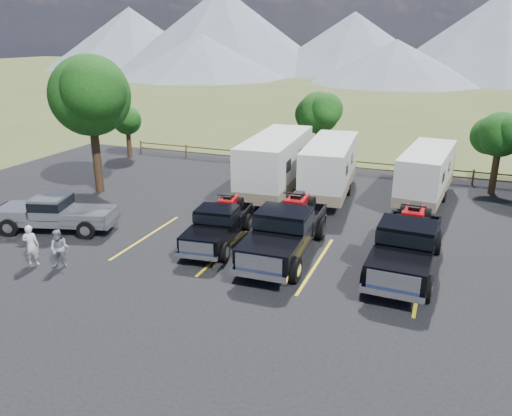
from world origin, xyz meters
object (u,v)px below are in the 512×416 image
at_px(rig_center, 285,229).
at_px(trailer_right, 426,174).
at_px(trailer_left, 275,164).
at_px(person_a, 31,245).
at_px(tree_big_nw, 90,95).
at_px(trailer_center, 330,168).
at_px(pickup_silver, 55,213).
at_px(rig_left, 219,223).
at_px(rig_right, 407,243).
at_px(person_b, 60,249).

xyz_separation_m(rig_center, trailer_right, (4.92, 9.52, 0.43)).
bearing_deg(trailer_left, person_a, -119.02).
relative_size(tree_big_nw, rig_center, 1.14).
xyz_separation_m(trailer_center, pickup_silver, (-10.61, -10.00, -0.75)).
height_order(tree_big_nw, pickup_silver, tree_big_nw).
height_order(trailer_center, person_a, trailer_center).
relative_size(rig_left, rig_right, 0.84).
bearing_deg(rig_right, trailer_center, 123.42).
bearing_deg(trailer_right, person_b, -126.88).
bearing_deg(rig_left, pickup_silver, -175.24).
distance_m(rig_right, pickup_silver, 15.79).
bearing_deg(rig_right, rig_center, -174.15).
xyz_separation_m(pickup_silver, person_b, (2.99, -3.07, -0.10)).
bearing_deg(trailer_left, rig_center, -71.24).
bearing_deg(tree_big_nw, pickup_silver, -69.63).
relative_size(trailer_center, trailer_right, 1.07).
bearing_deg(pickup_silver, person_b, 27.61).
height_order(rig_left, person_a, rig_left).
bearing_deg(trailer_right, pickup_silver, -139.78).
relative_size(trailer_right, person_a, 4.98).
bearing_deg(rig_center, person_b, -152.24).
relative_size(person_a, person_b, 1.08).
xyz_separation_m(pickup_silver, person_a, (1.78, -3.31, -0.04)).
relative_size(rig_right, person_b, 4.33).
bearing_deg(rig_center, pickup_silver, -174.57).
xyz_separation_m(trailer_right, pickup_silver, (-15.76, -10.94, -0.64)).
bearing_deg(person_b, rig_left, 24.41).
relative_size(pickup_silver, person_b, 3.78).
bearing_deg(trailer_right, rig_left, -125.31).
distance_m(rig_left, trailer_center, 8.94).
xyz_separation_m(trailer_right, person_a, (-13.98, -14.25, -0.68)).
height_order(tree_big_nw, rig_right, tree_big_nw).
height_order(rig_center, person_b, rig_center).
distance_m(trailer_right, person_a, 19.98).
bearing_deg(rig_right, rig_left, -176.89).
height_order(rig_right, trailer_right, trailer_right).
distance_m(tree_big_nw, trailer_right, 19.08).
relative_size(trailer_left, pickup_silver, 1.64).
bearing_deg(trailer_center, person_b, -125.37).
xyz_separation_m(trailer_center, person_a, (-8.83, -13.31, -0.79)).
distance_m(tree_big_nw, rig_center, 14.49).
bearing_deg(person_b, rig_right, 0.57).
xyz_separation_m(rig_center, pickup_silver, (-10.85, -1.42, -0.21)).
bearing_deg(person_b, trailer_right, 27.35).
bearing_deg(tree_big_nw, rig_right, -13.02).
bearing_deg(trailer_left, trailer_right, 9.18).
xyz_separation_m(rig_left, trailer_center, (2.92, 8.42, 0.75)).
xyz_separation_m(trailer_left, trailer_right, (8.08, 1.83, -0.24)).
height_order(person_a, person_b, person_a).
xyz_separation_m(tree_big_nw, person_a, (3.97, -9.21, -4.71)).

